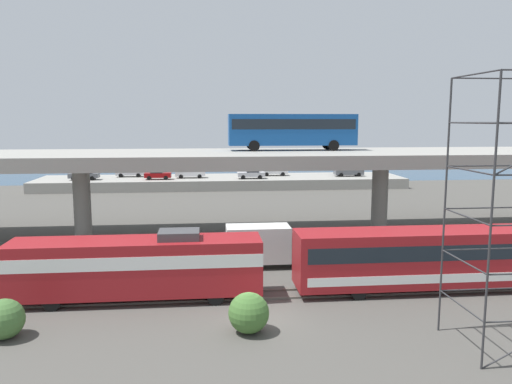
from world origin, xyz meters
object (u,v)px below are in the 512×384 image
Objects in this scene: train_locomotive at (124,265)px; parked_car_3 at (274,171)px; parked_car_0 at (84,175)px; train_coach_lead at (456,256)px; parked_car_4 at (347,170)px; parked_car_6 at (349,171)px; scaffolding_tower at (510,206)px; parked_car_7 at (190,173)px; parked_car_5 at (158,174)px; parked_car_2 at (130,172)px; service_truck_west at (270,245)px; transit_bus_on_overpass at (292,128)px; parked_car_1 at (251,174)px.

train_locomotive is 54.63m from parked_car_3.
train_coach_lead is at bearing 124.64° from parked_car_0.
parked_car_4 is 0.96× the size of parked_car_6.
parked_car_0 and parked_car_3 have the same top height.
scaffolding_tower is 2.73× the size of parked_car_7.
parked_car_0 is 42.13m from parked_car_4.
train_locomotive is at bearing 105.35° from parked_car_0.
parked_car_7 is (-13.56, -1.95, 0.00)m from parked_car_3.
parked_car_5 is at bearing 177.28° from parked_car_0.
service_truck_west is at bearing -70.35° from parked_car_2.
transit_bus_on_overpass reaches higher than parked_car_4.
parked_car_5 is at bearing 105.64° from service_truck_west.
transit_bus_on_overpass is at bearing -59.90° from parked_car_2.
parked_car_2 is at bearing -62.33° from train_coach_lead.
parked_car_1 is at bearing -165.26° from parked_car_4.
parked_car_7 is (9.66, -2.56, 0.00)m from parked_car_2.
parked_car_1 is 0.90× the size of parked_car_6.
service_truck_west is 49.59m from parked_car_2.
train_coach_lead is 49.09m from parked_car_1.
train_locomotive is 23.44m from transit_bus_on_overpass.
service_truck_west is at bearing 122.71° from scaffolding_tower.
parked_car_4 is at bearing -0.24° from parked_car_2.
parked_car_3 is at bearing -85.09° from train_coach_lead.
transit_bus_on_overpass is at bearing 73.12° from service_truck_west.
transit_bus_on_overpass is 0.94× the size of scaffolding_tower.
train_coach_lead is 4.63× the size of parked_car_2.
scaffolding_tower is 57.06m from parked_car_1.
scaffolding_tower is 3.01× the size of parked_car_1.
service_truck_west is at bearing 118.07° from parked_car_0.
parked_car_7 is at bearing -71.89° from transit_bus_on_overpass.
parked_car_1 is 0.91× the size of parked_car_7.
transit_bus_on_overpass is 36.37m from parked_car_6.
train_coach_lead is at bearing -64.78° from parked_car_5.
parked_car_4 is (19.00, 46.55, 0.71)m from service_truck_west.
parked_car_1 is at bearing 177.98° from parked_car_0.
parked_car_2 is (-19.18, 4.49, 0.00)m from parked_car_1.
parked_car_2 is 35.68m from parked_car_4.
transit_bus_on_overpass is 2.71× the size of parked_car_0.
service_truck_west is at bearing -74.36° from parked_car_5.
service_truck_west is 1.45× the size of parked_car_6.
transit_bus_on_overpass is 14.79m from service_truck_west.
scaffolding_tower is 60.60m from parked_car_3.
train_locomotive is 51.06m from parked_car_0.
parked_car_6 is at bearing -178.72° from parked_car_0.
parked_car_3 is 0.92× the size of parked_car_6.
parked_car_3 is at bearing -107.05° from train_locomotive.
scaffolding_tower reaches higher than parked_car_0.
parked_car_4 is at bearing 5.30° from parked_car_7.
parked_car_7 is at bearing -11.47° from parked_car_1.
parked_car_1 is at bearing -79.99° from train_coach_lead.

